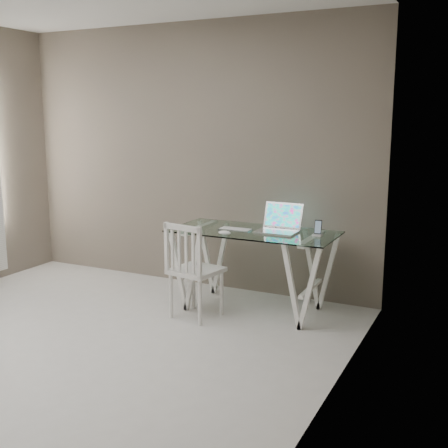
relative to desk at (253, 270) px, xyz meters
name	(u,v)px	position (x,y,z in m)	size (l,w,h in m)	color
room	(23,124)	(-0.99, -1.71, 1.33)	(4.50, 4.52, 2.71)	beige
desk	(253,270)	(0.00, 0.00, 0.00)	(1.50, 0.70, 0.75)	silver
chair	(191,266)	(-0.39, -0.46, 0.10)	(0.45, 0.45, 0.87)	silver
laptop	(279,225)	(0.21, 0.09, 0.42)	(0.36, 0.34, 0.24)	silver
keyboard	(235,229)	(-0.17, -0.02, 0.37)	(0.30, 0.13, 0.01)	silver
mouse	(225,233)	(-0.16, -0.26, 0.38)	(0.12, 0.07, 0.04)	silver
phone_dock	(318,232)	(0.58, 0.05, 0.40)	(0.07, 0.07, 0.14)	white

